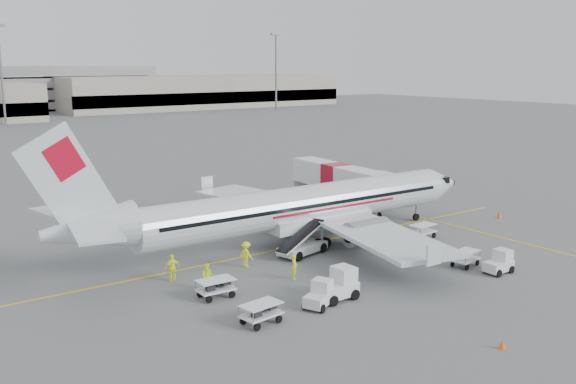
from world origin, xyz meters
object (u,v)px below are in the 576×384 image
Objects in this scene: jet_bridge at (336,186)px; tug_mid at (337,284)px; belt_loader at (303,236)px; tug_aft at (319,295)px; tug_fore at (498,262)px; aircraft at (305,179)px.

jet_bridge reaches higher than tug_mid.
tug_mid is at bearing -125.83° from jet_bridge.
tug_mid is (-3.87, -8.36, -0.47)m from belt_loader.
tug_mid is 1.66m from tug_aft.
tug_mid is 1.25× the size of tug_aft.
tug_mid reaches higher than tug_fore.
jet_bridge is at bearing 39.61° from aircraft.
tug_mid reaches higher than tug_aft.
jet_bridge is at bearing 78.40° from tug_fore.
tug_fore is (-4.21, -21.51, -1.33)m from jet_bridge.
aircraft reaches higher than jet_bridge.
aircraft is 15.24m from tug_fore.
jet_bridge is at bearing 22.01° from tug_aft.
tug_fore is at bearing -13.39° from tug_mid.
aircraft is 6.93× the size of belt_loader.
aircraft is 18.45× the size of tug_aft.
belt_loader is at bearing 32.25° from tug_aft.
aircraft is 14.79× the size of tug_mid.
tug_fore is (5.84, -13.42, -4.24)m from aircraft.
aircraft is at bearing 30.36° from tug_aft.
jet_bridge reaches higher than belt_loader.
aircraft is at bearing -136.78° from jet_bridge.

